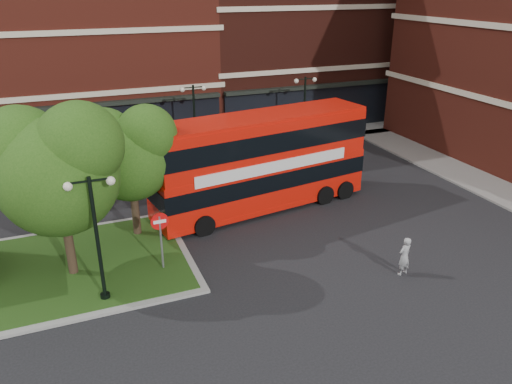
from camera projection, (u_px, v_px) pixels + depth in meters
name	position (u px, v px, depth m)	size (l,w,h in m)	color
ground	(244.00, 274.00, 20.50)	(120.00, 120.00, 0.00)	black
pavement_far	(161.00, 153.00, 34.57)	(44.00, 3.00, 0.12)	slate
pavement_side	(508.00, 195.00, 27.82)	(3.00, 28.00, 0.12)	slate
terrace_far_left	(20.00, 43.00, 35.53)	(26.00, 12.00, 14.00)	maroon
terrace_far_right	(298.00, 20.00, 42.66)	(18.00, 12.00, 16.00)	#471911
traffic_island	(35.00, 275.00, 20.30)	(12.60, 7.60, 0.15)	gray
tree_island_west	(53.00, 164.00, 18.57)	(5.40, 4.71, 7.21)	#2D2116
tree_island_east	(127.00, 150.00, 21.94)	(4.46, 3.90, 6.29)	#2D2116
lamp_island	(97.00, 234.00, 17.68)	(1.72, 0.36, 5.00)	black
lamp_far_left	(195.00, 118.00, 32.46)	(1.72, 0.36, 5.00)	black
lamp_far_right	(304.00, 108.00, 35.20)	(1.72, 0.36, 5.00)	black
bus	(261.00, 156.00, 25.37)	(11.76, 4.35, 4.39)	red
woman	(404.00, 256.00, 20.16)	(0.61, 0.40, 1.67)	gray
car_silver	(146.00, 157.00, 32.17)	(1.49, 3.71, 1.26)	#A4A6AC
car_white	(210.00, 149.00, 33.67)	(1.32, 3.80, 1.25)	white
no_entry_sign	(160.00, 230.00, 20.01)	(0.73, 0.09, 2.63)	slate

